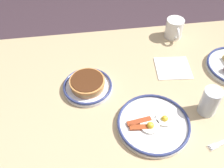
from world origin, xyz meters
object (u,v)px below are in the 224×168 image
Objects in this scene: drinking_glass at (209,103)px; plate_center_pancakes at (153,124)px; plate_far_companion at (88,85)px; coffee_mug at (174,28)px; paper_napkin at (173,68)px.

plate_center_pancakes is at bearing 9.51° from drinking_glass.
coffee_mug is at bearing -147.42° from plate_far_companion.
drinking_glass reaches higher than plate_center_pancakes.
plate_far_companion is at bearing -44.10° from plate_center_pancakes.
drinking_glass is 0.76× the size of paper_napkin.
drinking_glass reaches higher than paper_napkin.
coffee_mug is 0.46m from drinking_glass.
plate_center_pancakes reaches higher than paper_napkin.
plate_far_companion is at bearing -22.17° from drinking_glass.
plate_center_pancakes is at bearing 60.02° from paper_napkin.
plate_center_pancakes is at bearing 65.42° from coffee_mug.
drinking_glass is (-0.22, -0.04, 0.04)m from plate_center_pancakes.
paper_napkin is (0.07, 0.22, -0.05)m from coffee_mug.
drinking_glass is at bearing 157.83° from plate_far_companion.
coffee_mug is 0.24m from paper_napkin.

